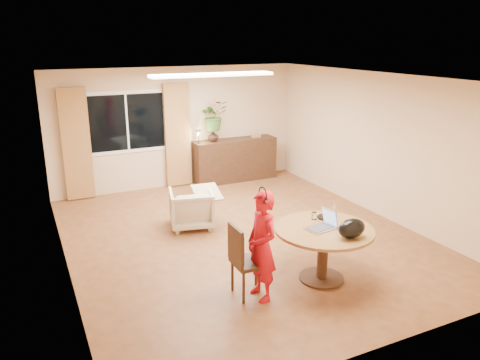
{
  "coord_description": "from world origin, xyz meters",
  "views": [
    {
      "loc": [
        -3.14,
        -6.45,
        3.18
      ],
      "look_at": [
        -0.14,
        -0.2,
        1.07
      ],
      "focal_mm": 35.0,
      "sensor_mm": 36.0,
      "label": 1
    }
  ],
  "objects_px": {
    "dining_chair": "(250,260)",
    "child": "(262,246)",
    "armchair": "(191,208)",
    "sideboard": "(235,160)",
    "dining_table": "(324,239)"
  },
  "relations": [
    {
      "from": "dining_chair",
      "to": "child",
      "type": "distance_m",
      "value": 0.28
    },
    {
      "from": "armchair",
      "to": "child",
      "type": "bearing_deg",
      "value": 103.49
    },
    {
      "from": "sideboard",
      "to": "armchair",
      "type": "bearing_deg",
      "value": -130.17
    },
    {
      "from": "dining_table",
      "to": "dining_chair",
      "type": "xyz_separation_m",
      "value": [
        -1.06,
        0.08,
        -0.11
      ]
    },
    {
      "from": "dining_table",
      "to": "dining_chair",
      "type": "height_order",
      "value": "dining_chair"
    },
    {
      "from": "dining_table",
      "to": "sideboard",
      "type": "xyz_separation_m",
      "value": [
        0.9,
        4.75,
        -0.11
      ]
    },
    {
      "from": "child",
      "to": "sideboard",
      "type": "xyz_separation_m",
      "value": [
        1.87,
        4.8,
        -0.23
      ]
    },
    {
      "from": "armchair",
      "to": "sideboard",
      "type": "height_order",
      "value": "sideboard"
    },
    {
      "from": "dining_table",
      "to": "armchair",
      "type": "height_order",
      "value": "dining_table"
    },
    {
      "from": "dining_table",
      "to": "child",
      "type": "height_order",
      "value": "child"
    },
    {
      "from": "dining_table",
      "to": "armchair",
      "type": "bearing_deg",
      "value": 110.86
    },
    {
      "from": "sideboard",
      "to": "child",
      "type": "bearing_deg",
      "value": -111.23
    },
    {
      "from": "dining_chair",
      "to": "child",
      "type": "height_order",
      "value": "child"
    },
    {
      "from": "dining_chair",
      "to": "armchair",
      "type": "xyz_separation_m",
      "value": [
        0.1,
        2.46,
        -0.15
      ]
    },
    {
      "from": "dining_chair",
      "to": "armchair",
      "type": "distance_m",
      "value": 2.47
    }
  ]
}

